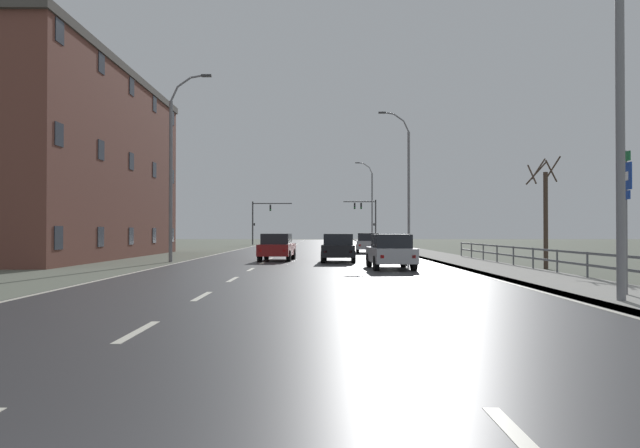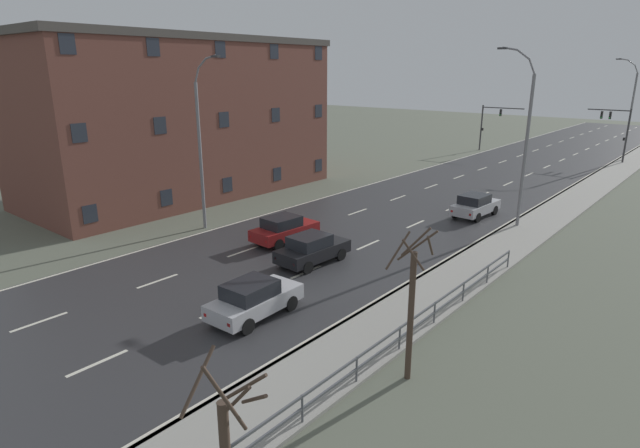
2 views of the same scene
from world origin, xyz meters
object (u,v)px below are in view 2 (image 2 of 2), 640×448
Objects in this scene: traffic_signal_right at (618,126)px; street_lamp_midground at (524,142)px; car_far_right at (254,299)px; car_far_left at (284,229)px; traffic_signal_left at (489,121)px; car_near_right at (475,205)px; car_distant at (312,249)px; street_lamp_distant at (629,112)px; brick_building at (180,117)px; street_lamp_left_bank at (201,147)px.

street_lamp_midground is at bearing -88.92° from traffic_signal_right.
car_far_right and car_far_left have the same top height.
car_far_right is at bearing -50.20° from car_far_left.
traffic_signal_left reaches higher than car_far_right.
traffic_signal_right reaches higher than car_near_right.
car_near_right is 14.17m from car_distant.
car_distant is (-5.73, -45.79, -4.53)m from street_lamp_distant.
street_lamp_midground is 25.42m from brick_building.
car_far_left is 0.17× the size of brick_building.
car_far_left is at bearing -113.68° from car_near_right.
car_distant is at bearing -97.13° from street_lamp_distant.
brick_building is (-24.19, -40.28, 0.73)m from street_lamp_distant.
street_lamp_left_bank reaches higher than traffic_signal_right.
street_lamp_midground is at bearing 17.93° from brick_building.
street_lamp_left_bank is 13.74m from car_far_right.
car_far_right is 9.50m from car_far_left.
street_lamp_left_bank is at bearing -138.95° from street_lamp_midground.
traffic_signal_right is (-0.59, -1.79, -1.39)m from street_lamp_distant.
car_far_right is 0.99× the size of car_near_right.
car_far_right is (11.33, -6.43, -4.35)m from street_lamp_left_bank.
car_distant is (-2.73, -13.90, 0.00)m from car_near_right.
traffic_signal_right reaches higher than car_far_right.
street_lamp_left_bank is 18.57m from car_near_right.
street_lamp_distant is at bearing 87.75° from car_near_right.
brick_building is (-18.46, 5.51, 5.27)m from car_distant.
street_lamp_distant is at bearing 89.98° from street_lamp_midground.
car_far_left and car_distant have the same top height.
street_lamp_midground reaches higher than traffic_signal_right.
traffic_signal_right is 1.05× the size of traffic_signal_left.
traffic_signal_left reaches higher than car_distant.
traffic_signal_left is 44.25m from car_distant.
street_lamp_midground reaches higher than car_far_right.
car_near_right is (11.93, 13.55, -4.35)m from street_lamp_left_bank.
brick_building reaches higher than car_distant.
car_far_left is 3.83m from car_distant.
traffic_signal_left is (-14.38, 29.97, -1.72)m from street_lamp_midground.
car_far_right is at bearing -93.43° from traffic_signal_right.
car_distant is at bearing -2.17° from street_lamp_left_bank.
street_lamp_left_bank is (-14.92, -45.44, -0.19)m from street_lamp_distant.
brick_building reaches higher than car_far_left.
brick_building is at bearing -120.98° from street_lamp_distant.
traffic_signal_right is (14.33, 43.65, -1.20)m from street_lamp_left_bank.
brick_building is (-24.18, -7.82, 0.67)m from street_lamp_midground.
street_lamp_distant reaches higher than car_distant.
car_far_right is at bearing -93.96° from street_lamp_distant.
street_lamp_distant is 2.61× the size of car_far_right.
street_lamp_midground is at bearing 41.05° from street_lamp_left_bank.
car_far_left is at bearing -101.79° from street_lamp_distant.
street_lamp_distant reaches higher than car_far_right.
traffic_signal_left is 0.23× the size of brick_building.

